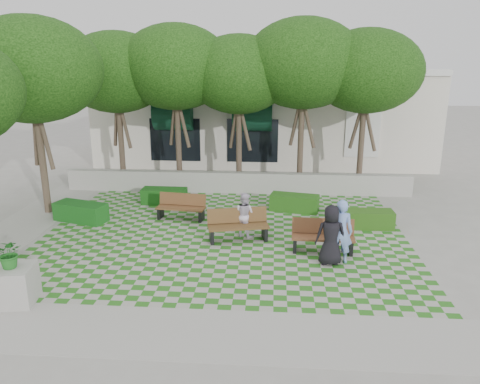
# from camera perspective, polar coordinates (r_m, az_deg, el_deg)

# --- Properties ---
(ground) EXTENTS (90.00, 90.00, 0.00)m
(ground) POSITION_cam_1_polar(r_m,az_deg,el_deg) (14.73, -2.39, -6.84)
(ground) COLOR gray
(ground) RESTS_ON ground
(lawn) EXTENTS (12.00, 12.00, 0.00)m
(lawn) POSITION_cam_1_polar(r_m,az_deg,el_deg) (15.64, -1.97, -5.38)
(lawn) COLOR #2B721E
(lawn) RESTS_ON ground
(sidewalk_south) EXTENTS (16.00, 2.00, 0.01)m
(sidewalk_south) POSITION_cam_1_polar(r_m,az_deg,el_deg) (10.61, -5.40, -16.79)
(sidewalk_south) COLOR #9E9B93
(sidewalk_south) RESTS_ON ground
(sidewalk_west) EXTENTS (2.00, 12.00, 0.01)m
(sidewalk_west) POSITION_cam_1_polar(r_m,az_deg,el_deg) (17.88, -25.64, -4.23)
(sidewalk_west) COLOR #9E9B93
(sidewalk_west) RESTS_ON ground
(retaining_wall) EXTENTS (15.00, 0.36, 0.90)m
(retaining_wall) POSITION_cam_1_polar(r_m,az_deg,el_deg) (20.42, -0.43, 1.16)
(retaining_wall) COLOR #9E9B93
(retaining_wall) RESTS_ON ground
(bench_east) EXTENTS (1.91, 0.71, 0.99)m
(bench_east) POSITION_cam_1_polar(r_m,az_deg,el_deg) (14.54, 10.06, -5.36)
(bench_east) COLOR brown
(bench_east) RESTS_ON ground
(bench_mid) EXTENTS (2.05, 1.07, 1.03)m
(bench_mid) POSITION_cam_1_polar(r_m,az_deg,el_deg) (15.17, -0.25, -4.10)
(bench_mid) COLOR #54391C
(bench_mid) RESTS_ON ground
(bench_west) EXTENTS (1.83, 0.81, 0.93)m
(bench_west) POSITION_cam_1_polar(r_m,az_deg,el_deg) (17.25, -7.17, -1.86)
(bench_west) COLOR brown
(bench_west) RESTS_ON ground
(hedge_east) EXTENTS (1.79, 0.75, 0.62)m
(hedge_east) POSITION_cam_1_polar(r_m,az_deg,el_deg) (16.89, 15.24, -3.20)
(hedge_east) COLOR #234C14
(hedge_east) RESTS_ON ground
(hedge_midright) EXTENTS (1.95, 1.11, 0.64)m
(hedge_midright) POSITION_cam_1_polar(r_m,az_deg,el_deg) (18.15, 6.64, -1.33)
(hedge_midright) COLOR #1E4F15
(hedge_midright) RESTS_ON ground
(hedge_midleft) EXTENTS (1.80, 0.75, 0.62)m
(hedge_midleft) POSITION_cam_1_polar(r_m,az_deg,el_deg) (19.18, -9.21, -0.49)
(hedge_midleft) COLOR #124512
(hedge_midleft) RESTS_ON ground
(hedge_west) EXTENTS (2.06, 1.30, 0.67)m
(hedge_west) POSITION_cam_1_polar(r_m,az_deg,el_deg) (17.90, -18.83, -2.33)
(hedge_west) COLOR #144B17
(hedge_west) RESTS_ON ground
(planter_front) EXTENTS (1.06, 1.06, 1.66)m
(planter_front) POSITION_cam_1_polar(r_m,az_deg,el_deg) (12.62, -25.93, -9.34)
(planter_front) COLOR #9E9B93
(planter_front) RESTS_ON ground
(person_blue) EXTENTS (0.78, 0.60, 1.90)m
(person_blue) POSITION_cam_1_polar(r_m,az_deg,el_deg) (13.74, 12.15, -4.68)
(person_blue) COLOR #7B9BE0
(person_blue) RESTS_ON ground
(person_dark) EXTENTS (0.90, 0.62, 1.76)m
(person_dark) POSITION_cam_1_polar(r_m,az_deg,el_deg) (13.57, 11.01, -5.18)
(person_dark) COLOR black
(person_dark) RESTS_ON ground
(person_white) EXTENTS (0.91, 0.84, 1.50)m
(person_white) POSITION_cam_1_polar(r_m,az_deg,el_deg) (15.41, 0.50, -2.77)
(person_white) COLOR silver
(person_white) RESTS_ON ground
(tree_row) EXTENTS (17.70, 13.40, 7.41)m
(tree_row) POSITION_cam_1_polar(r_m,az_deg,el_deg) (19.72, -6.10, 14.46)
(tree_row) COLOR #47382B
(tree_row) RESTS_ON ground
(building) EXTENTS (18.00, 8.92, 5.15)m
(building) POSITION_cam_1_polar(r_m,az_deg,el_deg) (27.73, 2.85, 9.51)
(building) COLOR silver
(building) RESTS_ON ground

